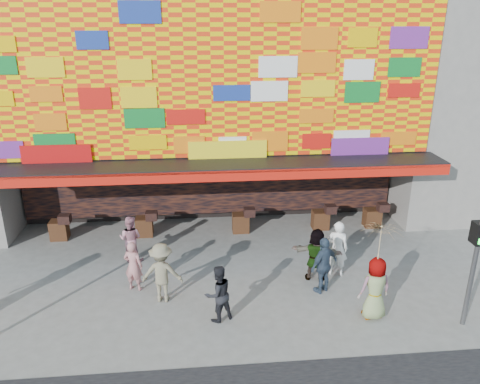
{
  "coord_description": "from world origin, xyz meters",
  "views": [
    {
      "loc": [
        -0.51,
        -11.07,
        7.45
      ],
      "look_at": [
        0.73,
        2.0,
        2.54
      ],
      "focal_mm": 35.0,
      "sensor_mm": 36.0,
      "label": 1
    }
  ],
  "objects": [
    {
      "name": "ground",
      "position": [
        0.0,
        0.0,
        0.0
      ],
      "size": [
        90.0,
        90.0,
        0.0
      ],
      "primitive_type": "plane",
      "color": "slate",
      "rests_on": "ground"
    },
    {
      "name": "shop_building",
      "position": [
        0.0,
        8.18,
        5.23
      ],
      "size": [
        15.2,
        9.4,
        10.0
      ],
      "color": "gray",
      "rests_on": "ground"
    },
    {
      "name": "signal_right",
      "position": [
        6.2,
        -1.5,
        1.86
      ],
      "size": [
        0.22,
        0.2,
        3.0
      ],
      "color": "#59595B",
      "rests_on": "ground"
    },
    {
      "name": "ped_b",
      "position": [
        -2.44,
        0.98,
        0.76
      ],
      "size": [
        0.64,
        0.51,
        1.53
      ],
      "primitive_type": "imported",
      "rotation": [
        0.0,
        0.0,
        2.84
      ],
      "color": "#B97779",
      "rests_on": "ground"
    },
    {
      "name": "ped_c",
      "position": [
        -0.09,
        -0.71,
        0.78
      ],
      "size": [
        0.94,
        0.86,
        1.56
      ],
      "primitive_type": "imported",
      "rotation": [
        0.0,
        0.0,
        3.6
      ],
      "color": "black",
      "rests_on": "ground"
    },
    {
      "name": "ped_d",
      "position": [
        -1.59,
        0.34,
        0.87
      ],
      "size": [
        1.19,
        0.77,
        1.74
      ],
      "primitive_type": "imported",
      "rotation": [
        0.0,
        0.0,
        3.02
      ],
      "color": "#7E765C",
      "rests_on": "ground"
    },
    {
      "name": "ped_e",
      "position": [
        2.97,
        0.36,
        0.85
      ],
      "size": [
        1.07,
        0.89,
        1.71
      ],
      "primitive_type": "imported",
      "rotation": [
        0.0,
        0.0,
        3.72
      ],
      "color": "#314155",
      "rests_on": "ground"
    },
    {
      "name": "ped_f",
      "position": [
        2.92,
        1.04,
        0.82
      ],
      "size": [
        1.6,
        0.99,
        1.65
      ],
      "primitive_type": "imported",
      "rotation": [
        0.0,
        0.0,
        2.78
      ],
      "color": "gray",
      "rests_on": "ground"
    },
    {
      "name": "ped_g",
      "position": [
        3.97,
        -0.98,
        0.86
      ],
      "size": [
        0.9,
        0.64,
        1.72
      ],
      "primitive_type": "imported",
      "rotation": [
        0.0,
        0.0,
        3.25
      ],
      "color": "gray",
      "rests_on": "ground"
    },
    {
      "name": "ped_h",
      "position": [
        3.62,
        1.26,
        0.89
      ],
      "size": [
        0.75,
        0.62,
        1.77
      ],
      "primitive_type": "imported",
      "rotation": [
        0.0,
        0.0,
        2.79
      ],
      "color": "white",
      "rests_on": "ground"
    },
    {
      "name": "ped_i",
      "position": [
        -2.74,
        2.76,
        0.77
      ],
      "size": [
        0.89,
        0.77,
        1.55
      ],
      "primitive_type": "imported",
      "rotation": [
        0.0,
        0.0,
        2.86
      ],
      "color": "#CA8394",
      "rests_on": "ground"
    },
    {
      "name": "parasol",
      "position": [
        3.97,
        -0.98,
        2.19
      ],
      "size": [
        1.35,
        1.37,
        1.93
      ],
      "color": "beige",
      "rests_on": "ground"
    }
  ]
}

